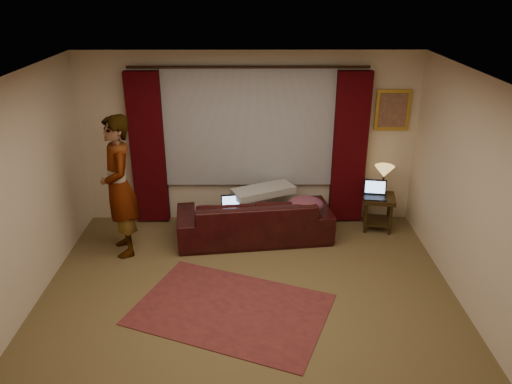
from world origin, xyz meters
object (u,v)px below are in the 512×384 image
laptop_sofa (233,207)px  end_table (378,212)px  sofa (254,210)px  tiffany_lamp (383,180)px  person (119,187)px  laptop_table (376,190)px

laptop_sofa → end_table: laptop_sofa is taller
sofa → tiffany_lamp: 1.97m
end_table → tiffany_lamp: (0.05, 0.06, 0.49)m
end_table → person: bearing=-169.7°
end_table → tiffany_lamp: bearing=50.6°
end_table → tiffany_lamp: tiffany_lamp is taller
person → sofa: bearing=79.3°
end_table → laptop_table: laptop_table is taller
tiffany_lamp → laptop_table: 0.21m
laptop_table → person: 3.64m
end_table → sofa: bearing=-171.2°
laptop_sofa → laptop_table: laptop_table is taller
sofa → person: bearing=4.7°
sofa → end_table: sofa is taller
sofa → tiffany_lamp: size_ratio=4.85×
sofa → person: (-1.79, -0.38, 0.53)m
laptop_table → sofa: bearing=-164.2°
laptop_sofa → tiffany_lamp: (2.21, 0.49, 0.19)m
sofa → end_table: 1.90m
tiffany_lamp → laptop_table: bearing=-136.5°
sofa → person: size_ratio=1.14×
laptop_sofa → tiffany_lamp: tiffany_lamp is taller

